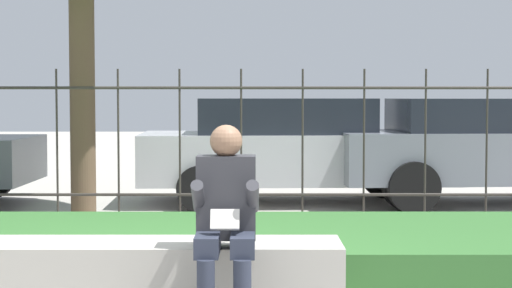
{
  "coord_description": "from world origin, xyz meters",
  "views": [
    {
      "loc": [
        0.86,
        -5.72,
        1.47
      ],
      "look_at": [
        0.84,
        1.55,
        1.06
      ],
      "focal_mm": 60.0,
      "sensor_mm": 36.0,
      "label": 1
    }
  ],
  "objects_px": {
    "car_parked_center": "(297,148)",
    "car_parked_right": "(496,148)",
    "person_seated_reader": "(229,216)",
    "stone_bench": "(152,281)"
  },
  "relations": [
    {
      "from": "car_parked_center",
      "to": "car_parked_right",
      "type": "xyz_separation_m",
      "value": [
        2.69,
        -0.22,
        0.02
      ]
    },
    {
      "from": "person_seated_reader",
      "to": "stone_bench",
      "type": "bearing_deg",
      "value": 148.33
    },
    {
      "from": "stone_bench",
      "to": "car_parked_center",
      "type": "xyz_separation_m",
      "value": [
        1.26,
        6.07,
        0.54
      ]
    },
    {
      "from": "car_parked_center",
      "to": "car_parked_right",
      "type": "relative_size",
      "value": 0.98
    },
    {
      "from": "stone_bench",
      "to": "car_parked_right",
      "type": "xyz_separation_m",
      "value": [
        3.95,
        5.85,
        0.56
      ]
    },
    {
      "from": "car_parked_right",
      "to": "person_seated_reader",
      "type": "bearing_deg",
      "value": -122.82
    },
    {
      "from": "person_seated_reader",
      "to": "car_parked_center",
      "type": "bearing_deg",
      "value": 83.59
    },
    {
      "from": "person_seated_reader",
      "to": "car_parked_right",
      "type": "distance_m",
      "value": 7.06
    },
    {
      "from": "person_seated_reader",
      "to": "car_parked_center",
      "type": "distance_m",
      "value": 6.45
    },
    {
      "from": "car_parked_center",
      "to": "car_parked_right",
      "type": "height_order",
      "value": "car_parked_center"
    }
  ]
}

